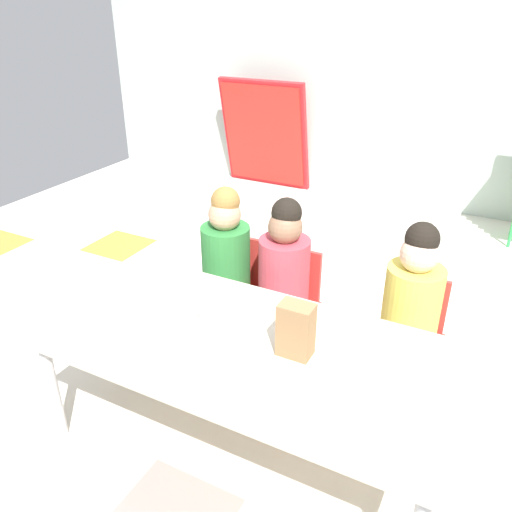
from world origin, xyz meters
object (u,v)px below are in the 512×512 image
Objects in this scene: donut_powdered_on_plate at (196,316)px; seated_child_middle_seat at (285,267)px; craft_table at (248,350)px; seated_child_near_camera at (227,253)px; seated_child_far_right at (413,298)px; folded_activity_table at (264,135)px; paper_plate_near_edge at (196,321)px; paper_bag_brown at (296,330)px.

seated_child_middle_seat is at bearing 77.74° from donut_powdered_on_plate.
craft_table is 0.79m from seated_child_near_camera.
seated_child_near_camera is at bearing 180.00° from seated_child_far_right.
seated_child_middle_seat is (0.34, 0.00, 0.00)m from seated_child_near_camera.
craft_table is 1.57× the size of folded_activity_table.
seated_child_middle_seat is 0.63m from donut_powdered_on_plate.
seated_child_middle_seat reaches higher than donut_powdered_on_plate.
folded_activity_table is at bearing 112.40° from seated_child_near_camera.
paper_plate_near_edge is at bearing -68.27° from folded_activity_table.
seated_child_near_camera and seated_child_far_right have the same top height.
seated_child_far_right is at bearing -51.18° from folded_activity_table.
paper_bag_brown is at bearing -62.15° from seated_child_middle_seat.
seated_child_far_right is 0.99m from paper_plate_near_edge.
folded_activity_table reaches higher than paper_plate_near_edge.
seated_child_near_camera is at bearing 108.92° from paper_plate_near_edge.
craft_table is at bearing -128.91° from seated_child_far_right.
craft_table is 14.38× the size of donut_powdered_on_plate.
paper_bag_brown is (-0.31, -0.62, 0.10)m from seated_child_far_right.
seated_child_middle_seat is at bearing -61.25° from folded_activity_table.
donut_powdered_on_plate is at bearing 0.00° from paper_plate_near_edge.
paper_bag_brown is at bearing -42.76° from seated_child_near_camera.
donut_powdered_on_plate is at bearing -68.27° from folded_activity_table.
folded_activity_table is 6.04× the size of paper_plate_near_edge.
paper_plate_near_edge is at bearing -71.08° from seated_child_near_camera.
seated_child_far_right is at bearing 38.27° from donut_powdered_on_plate.
paper_bag_brown is at bearing -0.96° from donut_powdered_on_plate.
donut_powdered_on_plate is (-0.77, -0.61, 0.02)m from seated_child_far_right.
paper_bag_brown is (0.20, 0.02, 0.15)m from craft_table.
paper_plate_near_edge is 1.51× the size of donut_powdered_on_plate.
paper_bag_brown reaches higher than paper_plate_near_edge.
craft_table is 1.86× the size of seated_child_far_right.
paper_plate_near_edge reaches higher than craft_table.
donut_powdered_on_plate reaches higher than paper_plate_near_edge.
paper_bag_brown is at bearing 4.93° from craft_table.
seated_child_near_camera is at bearing 137.24° from paper_bag_brown.
seated_child_far_right reaches higher than paper_plate_near_edge.
paper_bag_brown is (0.33, -0.62, 0.10)m from seated_child_middle_seat.
craft_table is 9.50× the size of paper_plate_near_edge.
craft_table is at bearing -175.07° from paper_bag_brown.
folded_activity_table is (-1.03, 2.51, -0.02)m from seated_child_near_camera.
craft_table is at bearing -78.59° from seated_child_middle_seat.
paper_bag_brown reaches higher than donut_powdered_on_plate.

